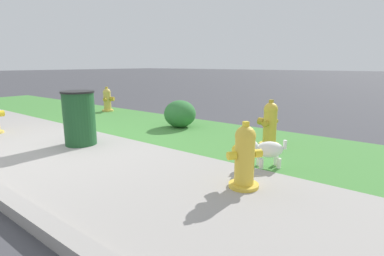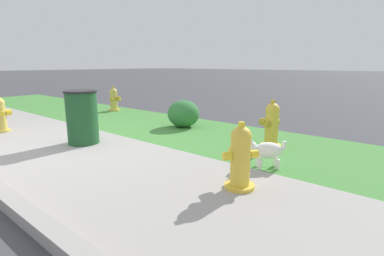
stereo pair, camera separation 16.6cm
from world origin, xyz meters
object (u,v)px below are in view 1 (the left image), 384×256
Objects in this scene: fire_hydrant_at_driveway at (107,100)px; fire_hydrant_far_end at (270,124)px; small_white_dog at (266,150)px; shrub_bush_mid_verge at (180,114)px; fire_hydrant_by_grass_verge at (244,157)px; trash_bin at (79,118)px.

fire_hydrant_at_driveway is 0.90× the size of fire_hydrant_far_end.
shrub_bush_mid_verge is at bearing -67.23° from small_white_dog.
shrub_bush_mid_verge is at bearing 86.99° from fire_hydrant_far_end.
fire_hydrant_at_driveway is 3.04m from shrub_bush_mid_verge.
fire_hydrant_at_driveway is 1.51× the size of small_white_dog.
fire_hydrant_far_end is (-0.49, 1.75, 0.02)m from fire_hydrant_by_grass_verge.
fire_hydrant_far_end reaches higher than shrub_bush_mid_verge.
fire_hydrant_far_end is at bearing 52.78° from fire_hydrant_at_driveway.
fire_hydrant_by_grass_verge reaches higher than fire_hydrant_at_driveway.
trash_bin is (-2.99, -0.10, 0.10)m from fire_hydrant_by_grass_verge.
fire_hydrant_far_end is at bearing 50.71° from fire_hydrant_by_grass_verge.
fire_hydrant_far_end is 0.86× the size of trash_bin.
trash_bin is 1.33× the size of shrub_bush_mid_verge.
fire_hydrant_at_driveway is 6.12m from fire_hydrant_by_grass_verge.
fire_hydrant_far_end is at bearing -6.96° from shrub_bush_mid_verge.
trash_bin reaches higher than fire_hydrant_by_grass_verge.
trash_bin reaches higher than shrub_bush_mid_verge.
small_white_dog is at bearing 42.77° from fire_hydrant_by_grass_verge.
fire_hydrant_far_end reaches higher than fire_hydrant_by_grass_verge.
fire_hydrant_by_grass_verge reaches higher than shrub_bush_mid_verge.
fire_hydrant_far_end is 2.15m from shrub_bush_mid_verge.
shrub_bush_mid_verge reaches higher than small_white_dog.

